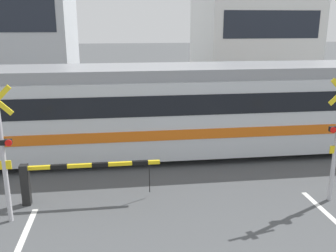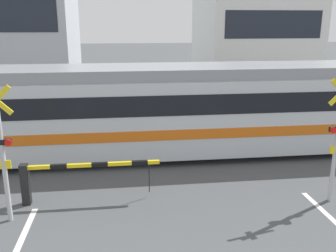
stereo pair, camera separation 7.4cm
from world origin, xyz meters
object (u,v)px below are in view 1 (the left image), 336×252
commuter_train (221,106)px  crossing_signal_left (2,149)px  crossing_barrier_near (60,175)px  crossing_barrier_far (220,112)px  pedestrian (124,91)px

commuter_train → crossing_signal_left: bearing=-146.1°
crossing_barrier_near → crossing_barrier_far: (5.84, 6.18, 0.00)m
crossing_signal_left → crossing_barrier_far: bearing=45.3°
crossing_barrier_near → crossing_signal_left: crossing_signal_left is taller
crossing_barrier_far → crossing_signal_left: (-6.91, -6.98, 1.02)m
crossing_barrier_far → crossing_signal_left: size_ratio=1.09×
pedestrian → crossing_barrier_near: bearing=-100.2°
crossing_barrier_far → pedestrian: pedestrian is taller
crossing_barrier_near → crossing_barrier_far: size_ratio=1.00×
commuter_train → pedestrian: bearing=115.3°
crossing_barrier_near → pedestrian: bearing=79.8°
pedestrian → crossing_barrier_far: bearing=-44.7°
crossing_barrier_near → crossing_barrier_far: bearing=46.6°
crossing_barrier_far → crossing_barrier_near: bearing=-133.4°
commuter_train → crossing_barrier_far: size_ratio=5.14×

